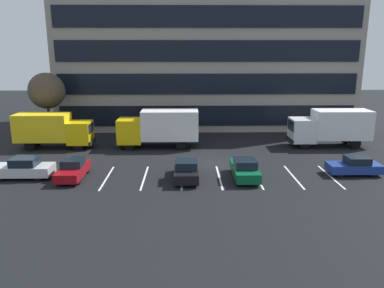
{
  "coord_description": "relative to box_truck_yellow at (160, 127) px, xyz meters",
  "views": [
    {
      "loc": [
        -2.52,
        -30.2,
        9.21
      ],
      "look_at": [
        -1.96,
        1.03,
        1.4
      ],
      "focal_mm": 35.01,
      "sensor_mm": 36.0,
      "label": 1
    }
  ],
  "objects": [
    {
      "name": "box_truck_yellow",
      "position": [
        0.0,
        0.0,
        0.0
      ],
      "size": [
        7.89,
        2.61,
        3.66
      ],
      "color": "yellow",
      "rests_on": "ground_plane"
    },
    {
      "name": "office_building",
      "position": [
        5.02,
        12.58,
        6.94
      ],
      "size": [
        34.96,
        11.84,
        18.0
      ],
      "color": "gray",
      "rests_on": "ground_plane"
    },
    {
      "name": "bare_tree",
      "position": [
        -11.98,
        3.86,
        3.07
      ],
      "size": [
        3.74,
        3.74,
        7.02
      ],
      "color": "#473323",
      "rests_on": "ground_plane"
    },
    {
      "name": "box_truck_yellow_all",
      "position": [
        -10.32,
        -0.11,
        -0.16
      ],
      "size": [
        7.27,
        2.41,
        3.37
      ],
      "color": "yellow",
      "rests_on": "ground_plane"
    },
    {
      "name": "sedan_silver",
      "position": [
        -9.57,
        -8.88,
        -1.32
      ],
      "size": [
        4.36,
        1.83,
        1.56
      ],
      "color": "silver",
      "rests_on": "ground_plane"
    },
    {
      "name": "lot_markings",
      "position": [
        5.02,
        -9.05,
        -2.05
      ],
      "size": [
        16.94,
        5.4,
        0.01
      ],
      "color": "silver",
      "rests_on": "ground_plane"
    },
    {
      "name": "sedan_navy",
      "position": [
        15.39,
        -8.57,
        -1.39
      ],
      "size": [
        3.95,
        1.65,
        1.41
      ],
      "color": "navy",
      "rests_on": "ground_plane"
    },
    {
      "name": "box_truck_white",
      "position": [
        16.77,
        0.08,
        -0.02
      ],
      "size": [
        7.8,
        2.58,
        3.61
      ],
      "color": "white",
      "rests_on": "ground_plane"
    },
    {
      "name": "sedan_black",
      "position": [
        2.55,
        -9.43,
        -1.36
      ],
      "size": [
        1.73,
        4.14,
        1.48
      ],
      "color": "black",
      "rests_on": "ground_plane"
    },
    {
      "name": "sedan_maroon",
      "position": [
        -5.85,
        -9.02,
        -1.38
      ],
      "size": [
        1.68,
        4.0,
        1.43
      ],
      "color": "maroon",
      "rests_on": "ground_plane"
    },
    {
      "name": "ground_plane",
      "position": [
        5.02,
        -5.37,
        -2.06
      ],
      "size": [
        120.0,
        120.0,
        0.0
      ],
      "primitive_type": "plane",
      "color": "black"
    },
    {
      "name": "sedan_forest",
      "position": [
        6.87,
        -9.33,
        -1.35
      ],
      "size": [
        1.76,
        4.2,
        1.5
      ],
      "color": "#0C5933",
      "rests_on": "ground_plane"
    }
  ]
}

